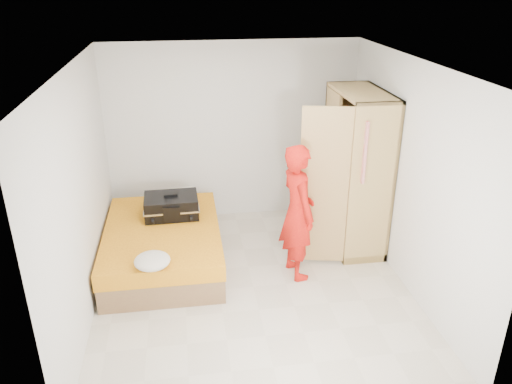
{
  "coord_description": "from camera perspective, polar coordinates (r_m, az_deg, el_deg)",
  "views": [
    {
      "loc": [
        -0.71,
        -4.92,
        3.43
      ],
      "look_at": [
        0.11,
        0.52,
        1.0
      ],
      "focal_mm": 35.0,
      "sensor_mm": 36.0,
      "label": 1
    }
  ],
  "objects": [
    {
      "name": "pillow",
      "position": [
        7.1,
        -9.29,
        -0.41
      ],
      "size": [
        0.61,
        0.37,
        0.1
      ],
      "primitive_type": "cube",
      "rotation": [
        0.0,
        0.0,
        0.14
      ],
      "color": "white",
      "rests_on": "bed"
    },
    {
      "name": "round_cushion",
      "position": [
        5.55,
        -11.78,
        -7.71
      ],
      "size": [
        0.39,
        0.39,
        0.15
      ],
      "primitive_type": "ellipsoid",
      "color": "white",
      "rests_on": "bed"
    },
    {
      "name": "person",
      "position": [
        5.9,
        4.78,
        -2.31
      ],
      "size": [
        0.51,
        0.68,
        1.67
      ],
      "primitive_type": "imported",
      "rotation": [
        0.0,
        0.0,
        1.77
      ],
      "color": "red",
      "rests_on": "ground"
    },
    {
      "name": "suitcase",
      "position": [
        6.6,
        -9.64,
        -1.58
      ],
      "size": [
        0.71,
        0.54,
        0.3
      ],
      "rotation": [
        0.0,
        0.0,
        0.02
      ],
      "color": "black",
      "rests_on": "bed"
    },
    {
      "name": "wardrobe",
      "position": [
        6.63,
        11.06,
        1.87
      ],
      "size": [
        1.16,
        1.2,
        2.1
      ],
      "color": "tan",
      "rests_on": "ground"
    },
    {
      "name": "room",
      "position": [
        5.41,
        -0.37,
        0.64
      ],
      "size": [
        4.0,
        4.02,
        2.6
      ],
      "color": "beige",
      "rests_on": "ground"
    },
    {
      "name": "bed",
      "position": [
        6.48,
        -10.55,
        -5.98
      ],
      "size": [
        1.42,
        2.02,
        0.5
      ],
      "color": "brown",
      "rests_on": "ground"
    }
  ]
}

